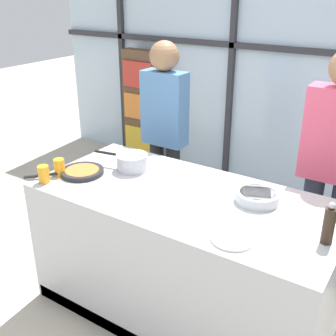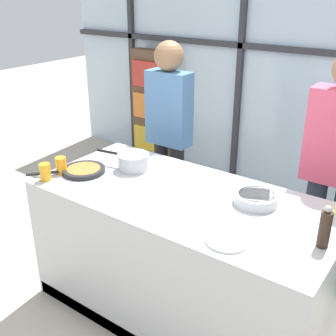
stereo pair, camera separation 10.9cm
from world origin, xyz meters
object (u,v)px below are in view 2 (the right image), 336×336
juice_glass_near (45,172)px  frying_pan (82,170)px  saucepan (133,161)px  white_plate (227,240)px  spectator_center_left (336,163)px  juice_glass_far (61,165)px  mixing_bowl (256,198)px  spectator_far_left (169,127)px  pepper_grinder (325,228)px

juice_glass_near → frying_pan: bearing=64.9°
saucepan → white_plate: saucepan is taller
spectator_center_left → juice_glass_far: size_ratio=15.01×
saucepan → mixing_bowl: bearing=2.3°
frying_pan → juice_glass_near: size_ratio=3.83×
spectator_far_left → frying_pan: (-0.07, -0.95, -0.08)m
mixing_bowl → spectator_far_left: bearing=149.5°
saucepan → mixing_bowl: saucepan is taller
frying_pan → white_plate: 1.26m
spectator_far_left → frying_pan: 0.96m
spectator_center_left → juice_glass_near: (-1.58, -1.19, -0.05)m
mixing_bowl → juice_glass_near: juice_glass_near is taller
mixing_bowl → juice_glass_near: 1.40m
mixing_bowl → juice_glass_near: size_ratio=2.24×
spectator_far_left → white_plate: (1.18, -1.12, -0.09)m
spectator_far_left → pepper_grinder: (1.59, -0.88, 0.01)m
pepper_grinder → juice_glass_far: pepper_grinder is taller
spectator_center_left → mixing_bowl: size_ratio=6.71×
pepper_grinder → juice_glass_far: size_ratio=1.97×
white_plate → frying_pan: bearing=172.2°
frying_pan → white_plate: frying_pan is taller
spectator_far_left → saucepan: spectator_far_left is taller
spectator_far_left → juice_glass_near: size_ratio=14.58×
pepper_grinder → juice_glass_far: bearing=-174.7°
spectator_center_left → white_plate: spectator_center_left is taller
spectator_center_left → pepper_grinder: 0.90m
frying_pan → white_plate: size_ratio=1.97×
spectator_center_left → pepper_grinder: (0.19, -0.88, 0.00)m
spectator_far_left → juice_glass_far: spectator_far_left is taller
white_plate → spectator_center_left: bearing=78.8°
frying_pan → pepper_grinder: (1.66, 0.07, 0.09)m
white_plate → mixing_bowl: size_ratio=0.87×
spectator_center_left → frying_pan: 1.75m
spectator_far_left → juice_glass_far: (-0.18, -1.05, -0.04)m
juice_glass_far → white_plate: bearing=-3.3°
spectator_center_left → frying_pan: spectator_center_left is taller
pepper_grinder → spectator_far_left: bearing=151.0°
spectator_center_left → mixing_bowl: spectator_center_left is taller
frying_pan → spectator_far_left: bearing=85.8°
juice_glass_far → juice_glass_near: bearing=-90.0°
saucepan → juice_glass_far: juice_glass_far is taller
white_plate → mixing_bowl: (-0.06, 0.47, 0.03)m
frying_pan → pepper_grinder: bearing=2.5°
frying_pan → juice_glass_near: bearing=-115.1°
saucepan → mixing_bowl: 0.94m
saucepan → juice_glass_far: 0.50m
white_plate → pepper_grinder: size_ratio=0.99×
spectator_center_left → juice_glass_far: bearing=33.5°
saucepan → pepper_grinder: 1.42m
pepper_grinder → saucepan: bearing=172.5°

